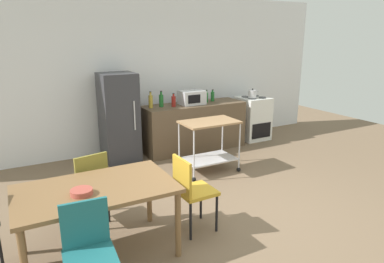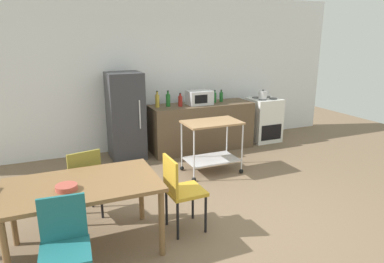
% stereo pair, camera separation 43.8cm
% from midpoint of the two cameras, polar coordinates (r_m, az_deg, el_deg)
% --- Properties ---
extents(ground_plane, '(12.00, 12.00, 0.00)m').
position_cam_midpoint_polar(ground_plane, '(4.35, 3.65, -14.24)').
color(ground_plane, brown).
extents(back_wall, '(8.40, 0.12, 2.90)m').
position_cam_midpoint_polar(back_wall, '(6.73, -10.90, 9.26)').
color(back_wall, white).
rests_on(back_wall, ground_plane).
extents(kitchen_counter, '(2.00, 0.64, 0.90)m').
position_cam_midpoint_polar(kitchen_counter, '(6.70, -1.53, 0.80)').
color(kitchen_counter, brown).
rests_on(kitchen_counter, ground_plane).
extents(dining_table, '(1.50, 0.90, 0.75)m').
position_cam_midpoint_polar(dining_table, '(3.58, -19.04, -9.92)').
color(dining_table, brown).
rests_on(dining_table, ground_plane).
extents(chair_mustard, '(0.41, 0.41, 0.89)m').
position_cam_midpoint_polar(chair_mustard, '(3.88, -3.43, -9.45)').
color(chair_mustard, gold).
rests_on(chair_mustard, ground_plane).
extents(chair_teal, '(0.43, 0.43, 0.89)m').
position_cam_midpoint_polar(chair_teal, '(3.07, -20.91, -17.90)').
color(chair_teal, '#1E666B').
rests_on(chair_teal, ground_plane).
extents(chair_olive, '(0.47, 0.47, 0.89)m').
position_cam_midpoint_polar(chair_olive, '(4.25, -19.60, -8.07)').
color(chair_olive, olive).
rests_on(chair_olive, ground_plane).
extents(stove_oven, '(0.60, 0.61, 0.92)m').
position_cam_midpoint_polar(stove_oven, '(7.46, 8.38, 2.19)').
color(stove_oven, white).
rests_on(stove_oven, ground_plane).
extents(refrigerator, '(0.60, 0.63, 1.55)m').
position_cam_midpoint_polar(refrigerator, '(6.22, -13.98, 2.26)').
color(refrigerator, '#333338').
rests_on(refrigerator, ground_plane).
extents(kitchen_cart, '(0.91, 0.57, 0.85)m').
position_cam_midpoint_polar(kitchen_cart, '(5.53, 0.62, -1.09)').
color(kitchen_cart, '#A37A51').
rests_on(kitchen_cart, ground_plane).
extents(bottle_sparkling_water, '(0.08, 0.08, 0.30)m').
position_cam_midpoint_polar(bottle_sparkling_water, '(6.28, -8.86, 4.97)').
color(bottle_sparkling_water, gold).
rests_on(bottle_sparkling_water, kitchen_counter).
extents(bottle_vinegar, '(0.08, 0.08, 0.29)m').
position_cam_midpoint_polar(bottle_vinegar, '(6.35, -7.09, 5.12)').
color(bottle_vinegar, '#1E6628').
rests_on(bottle_vinegar, kitchen_counter).
extents(bottle_wine, '(0.08, 0.08, 0.25)m').
position_cam_midpoint_polar(bottle_wine, '(6.35, -5.05, 5.02)').
color(bottle_wine, maroon).
rests_on(bottle_wine, kitchen_counter).
extents(microwave, '(0.46, 0.35, 0.26)m').
position_cam_midpoint_polar(microwave, '(6.54, -1.96, 5.64)').
color(microwave, silver).
rests_on(microwave, kitchen_counter).
extents(bottle_sesame_oil, '(0.06, 0.06, 0.25)m').
position_cam_midpoint_polar(bottle_sesame_oil, '(6.74, 0.56, 5.70)').
color(bottle_sesame_oil, '#1E6628').
rests_on(bottle_sesame_oil, kitchen_counter).
extents(bottle_soy_sauce, '(0.07, 0.07, 0.24)m').
position_cam_midpoint_polar(bottle_soy_sauce, '(6.86, 1.59, 5.83)').
color(bottle_soy_sauce, '#1E6628').
rests_on(bottle_soy_sauce, kitchen_counter).
extents(fruit_bowl, '(0.20, 0.20, 0.05)m').
position_cam_midpoint_polar(fruit_bowl, '(3.43, -21.39, -9.38)').
color(fruit_bowl, '#B24C3F').
rests_on(fruit_bowl, dining_table).
extents(kettle, '(0.24, 0.17, 0.19)m').
position_cam_midpoint_polar(kettle, '(7.21, 8.26, 6.17)').
color(kettle, silver).
rests_on(kettle, stove_oven).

